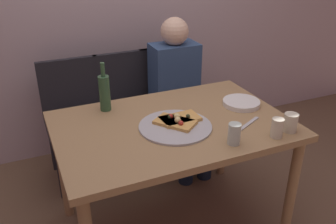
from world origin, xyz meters
TOP-DOWN VIEW (x-y plane):
  - dining_table at (0.00, 0.00)m, footprint 1.31×0.88m
  - pizza_tray at (-0.01, -0.06)m, footprint 0.40×0.40m
  - pizza_slice_last at (-0.00, -0.04)m, footprint 0.24×0.25m
  - pizza_slice_extra at (0.04, -0.01)m, footprint 0.23×0.14m
  - wine_bottle at (-0.30, 0.32)m, footprint 0.07×0.07m
  - tumbler_near at (0.19, -0.33)m, footprint 0.06×0.06m
  - tumbler_far at (0.54, -0.34)m, footprint 0.08×0.08m
  - wine_glass at (0.43, -0.36)m, footprint 0.06×0.06m
  - plate_stack at (0.49, 0.05)m, footprint 0.23×0.23m
  - table_knife at (0.38, -0.19)m, footprint 0.21×0.11m
  - chair_left at (-0.41, 0.84)m, footprint 0.44×0.44m
  - chair_middle at (0.00, 0.84)m, footprint 0.44×0.44m
  - chair_right at (0.37, 0.84)m, footprint 0.44×0.44m
  - guest_in_sweater at (0.37, 0.69)m, footprint 0.36×0.56m

SIDE VIEW (x-z plane):
  - chair_left at x=-0.41m, z-range 0.06..0.96m
  - chair_middle at x=0.00m, z-range 0.06..0.96m
  - chair_right at x=0.37m, z-range 0.06..0.96m
  - guest_in_sweater at x=0.37m, z-range 0.06..1.23m
  - dining_table at x=0.00m, z-range 0.29..1.04m
  - table_knife at x=0.38m, z-range 0.75..0.76m
  - pizza_tray at x=-0.01m, z-range 0.75..0.77m
  - plate_stack at x=0.49m, z-range 0.75..0.78m
  - pizza_slice_last at x=0.00m, z-range 0.75..0.80m
  - pizza_slice_extra at x=0.04m, z-range 0.75..0.80m
  - tumbler_far at x=0.54m, z-range 0.75..0.86m
  - wine_glass at x=0.43m, z-range 0.75..0.86m
  - tumbler_near at x=0.19m, z-range 0.75..0.87m
  - wine_bottle at x=-0.30m, z-range 0.72..1.02m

